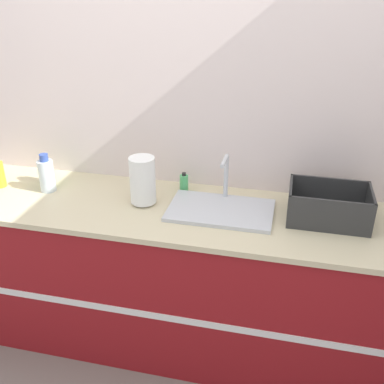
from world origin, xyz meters
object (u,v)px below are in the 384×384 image
paper_towel_roll (143,181)px  dish_rack (328,208)px  bottle_green (46,171)px  sink (221,208)px  soap_dispenser (184,183)px  bottle_clear (46,175)px

paper_towel_roll → dish_rack: paper_towel_roll is taller
dish_rack → bottle_green: bearing=177.3°
sink → paper_towel_roll: size_ratio=2.06×
bottle_green → soap_dispenser: bearing=5.9°
dish_rack → bottle_clear: 1.51m
paper_towel_roll → bottle_clear: 0.57m
paper_towel_roll → bottle_green: bearing=169.9°
sink → soap_dispenser: 0.31m
bottle_green → soap_dispenser: (0.80, 0.08, -0.03)m
sink → bottle_clear: bearing=178.7°
bottle_green → dish_rack: bearing=-2.7°
soap_dispenser → bottle_clear: bearing=-167.1°
bottle_green → soap_dispenser: bottle_green is taller
sink → bottle_green: size_ratio=3.17×
bottle_green → bottle_clear: bottle_clear is taller
sink → soap_dispenser: bearing=141.6°
dish_rack → bottle_green: 1.57m
bottle_green → soap_dispenser: 0.80m
bottle_green → bottle_clear: size_ratio=0.77×
sink → soap_dispenser: size_ratio=4.88×
bottle_clear → paper_towel_roll: bearing=-2.4°
sink → bottle_clear: (-0.98, 0.02, 0.08)m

